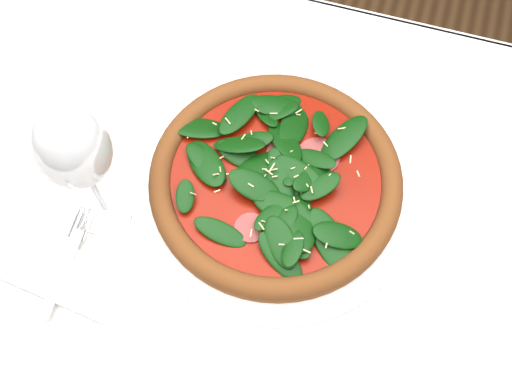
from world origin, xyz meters
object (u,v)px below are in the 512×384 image
(pizza, at_px, (276,176))
(napkin, at_px, (63,275))
(plate, at_px, (275,184))
(wine_glass, at_px, (74,150))

(pizza, bearing_deg, napkin, -136.66)
(plate, bearing_deg, wine_glass, -154.01)
(napkin, bearing_deg, plate, 43.34)
(pizza, height_order, napkin, pizza)
(wine_glass, height_order, napkin, wine_glass)
(plate, bearing_deg, napkin, -136.66)
(plate, height_order, napkin, plate)
(plate, xyz_separation_m, wine_glass, (-0.20, -0.10, 0.14))
(wine_glass, bearing_deg, napkin, -95.03)
(plate, bearing_deg, pizza, 90.00)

